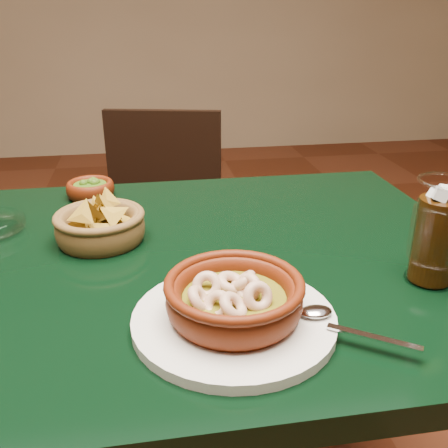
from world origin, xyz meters
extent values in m
cube|color=black|center=(0.00, 0.00, 0.73)|extent=(1.20, 0.80, 0.04)
cylinder|color=black|center=(0.54, 0.34, 0.35)|extent=(0.06, 0.06, 0.71)
cube|color=black|center=(0.04, 0.64, 0.42)|extent=(0.47, 0.47, 0.04)
cylinder|color=black|center=(-0.16, 0.51, 0.21)|extent=(0.03, 0.03, 0.42)
cylinder|color=black|center=(0.17, 0.44, 0.21)|extent=(0.03, 0.03, 0.42)
cylinder|color=black|center=(-0.09, 0.84, 0.21)|extent=(0.03, 0.03, 0.42)
cylinder|color=black|center=(0.24, 0.77, 0.21)|extent=(0.03, 0.03, 0.42)
cube|color=black|center=(0.08, 0.81, 0.64)|extent=(0.37, 0.11, 0.41)
cylinder|color=silver|center=(0.12, -0.22, 0.76)|extent=(0.27, 0.27, 0.01)
cylinder|color=#4B1606|center=(0.12, -0.22, 0.77)|extent=(0.16, 0.16, 0.01)
torus|color=#4B1606|center=(0.12, -0.22, 0.79)|extent=(0.20, 0.20, 0.04)
torus|color=#4B1606|center=(0.12, -0.22, 0.81)|extent=(0.18, 0.18, 0.01)
cylinder|color=#5F5A12|center=(0.12, -0.22, 0.79)|extent=(0.14, 0.14, 0.01)
torus|color=beige|center=(0.14, -0.22, 0.80)|extent=(0.04, 0.06, 0.05)
torus|color=beige|center=(0.14, -0.20, 0.80)|extent=(0.05, 0.05, 0.04)
torus|color=beige|center=(0.12, -0.19, 0.80)|extent=(0.05, 0.05, 0.03)
torus|color=beige|center=(0.09, -0.20, 0.80)|extent=(0.04, 0.04, 0.05)
torus|color=beige|center=(0.07, -0.23, 0.80)|extent=(0.04, 0.05, 0.04)
torus|color=beige|center=(0.09, -0.24, 0.80)|extent=(0.05, 0.06, 0.05)
torus|color=beige|center=(0.11, -0.26, 0.80)|extent=(0.05, 0.06, 0.05)
torus|color=beige|center=(0.15, -0.24, 0.81)|extent=(0.05, 0.04, 0.05)
cube|color=silver|center=(0.28, -0.30, 0.77)|extent=(0.10, 0.07, 0.00)
ellipsoid|color=silver|center=(0.23, -0.24, 0.77)|extent=(0.04, 0.03, 0.01)
cylinder|color=brown|center=(-0.07, 0.08, 0.75)|extent=(0.14, 0.14, 0.01)
torus|color=brown|center=(-0.07, 0.08, 0.78)|extent=(0.19, 0.19, 0.06)
torus|color=brown|center=(-0.07, 0.08, 0.80)|extent=(0.16, 0.16, 0.01)
cone|color=#AA8222|center=(-0.11, 0.06, 0.78)|extent=(0.07, 0.03, 0.07)
cone|color=#AA8222|center=(-0.07, 0.08, 0.78)|extent=(0.07, 0.07, 0.04)
cone|color=#AA8222|center=(-0.04, 0.07, 0.79)|extent=(0.07, 0.03, 0.07)
cone|color=#AA8222|center=(-0.06, 0.07, 0.82)|extent=(0.05, 0.06, 0.07)
cone|color=#AA8222|center=(-0.07, 0.03, 0.79)|extent=(0.07, 0.05, 0.06)
cone|color=#AA8222|center=(-0.08, 0.12, 0.79)|extent=(0.03, 0.06, 0.06)
cone|color=#AA8222|center=(-0.04, 0.08, 0.78)|extent=(0.06, 0.06, 0.06)
cone|color=#AA8222|center=(-0.07, 0.08, 0.80)|extent=(0.06, 0.05, 0.07)
cone|color=#AA8222|center=(-0.08, 0.10, 0.81)|extent=(0.06, 0.06, 0.06)
cone|color=#AA8222|center=(-0.08, 0.08, 0.80)|extent=(0.08, 0.04, 0.07)
cone|color=#AA8222|center=(-0.07, 0.06, 0.81)|extent=(0.06, 0.06, 0.08)
cone|color=#AA8222|center=(-0.03, 0.08, 0.79)|extent=(0.06, 0.07, 0.04)
cone|color=#AA8222|center=(-0.04, 0.05, 0.81)|extent=(0.08, 0.07, 0.05)
cone|color=#AA8222|center=(-0.06, 0.08, 0.79)|extent=(0.07, 0.05, 0.08)
cone|color=#AA8222|center=(-0.06, 0.10, 0.80)|extent=(0.07, 0.05, 0.07)
cone|color=#AA8222|center=(-0.07, 0.07, 0.81)|extent=(0.07, 0.05, 0.08)
cone|color=#AA8222|center=(-0.07, 0.08, 0.77)|extent=(0.05, 0.06, 0.06)
cone|color=#AA8222|center=(-0.09, 0.04, 0.82)|extent=(0.07, 0.06, 0.05)
cone|color=#AA8222|center=(-0.03, 0.09, 0.78)|extent=(0.04, 0.07, 0.08)
cone|color=#AA8222|center=(-0.10, 0.09, 0.78)|extent=(0.08, 0.04, 0.08)
cone|color=#AA8222|center=(-0.06, 0.11, 0.82)|extent=(0.06, 0.05, 0.07)
cone|color=#AA8222|center=(-0.07, 0.07, 0.80)|extent=(0.04, 0.07, 0.07)
cylinder|color=#4B1606|center=(-0.11, 0.32, 0.75)|extent=(0.09, 0.09, 0.01)
torus|color=#4B1606|center=(-0.11, 0.32, 0.77)|extent=(0.12, 0.12, 0.04)
cylinder|color=#25460C|center=(-0.11, 0.32, 0.78)|extent=(0.07, 0.07, 0.01)
sphere|color=#25460C|center=(-0.10, 0.32, 0.78)|extent=(0.02, 0.02, 0.02)
sphere|color=#25460C|center=(-0.10, 0.33, 0.78)|extent=(0.02, 0.02, 0.02)
sphere|color=#25460C|center=(-0.10, 0.33, 0.78)|extent=(0.02, 0.02, 0.02)
sphere|color=#25460C|center=(-0.12, 0.32, 0.78)|extent=(0.02, 0.02, 0.02)
sphere|color=#25460C|center=(-0.09, 0.32, 0.78)|extent=(0.02, 0.02, 0.02)
cylinder|color=white|center=(0.44, -0.15, 0.75)|extent=(0.07, 0.07, 0.01)
torus|color=white|center=(0.44, -0.15, 0.83)|extent=(0.16, 0.16, 0.09)
cylinder|color=black|center=(0.44, -0.15, 0.82)|extent=(0.06, 0.06, 0.13)
cube|color=silver|center=(0.43, -0.15, 0.87)|extent=(0.03, 0.03, 0.03)
cube|color=silver|center=(0.43, -0.16, 0.89)|extent=(0.03, 0.03, 0.03)
cube|color=silver|center=(0.44, -0.16, 0.87)|extent=(0.03, 0.03, 0.03)
cube|color=silver|center=(0.45, -0.14, 0.89)|extent=(0.02, 0.03, 0.03)
cube|color=silver|center=(0.44, -0.14, 0.88)|extent=(0.03, 0.02, 0.03)
cube|color=silver|center=(0.45, -0.15, 0.86)|extent=(0.03, 0.03, 0.03)
torus|color=white|center=(0.44, -0.15, 0.91)|extent=(0.08, 0.08, 0.00)
camera|label=1|loc=(0.02, -0.77, 1.14)|focal=40.00mm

